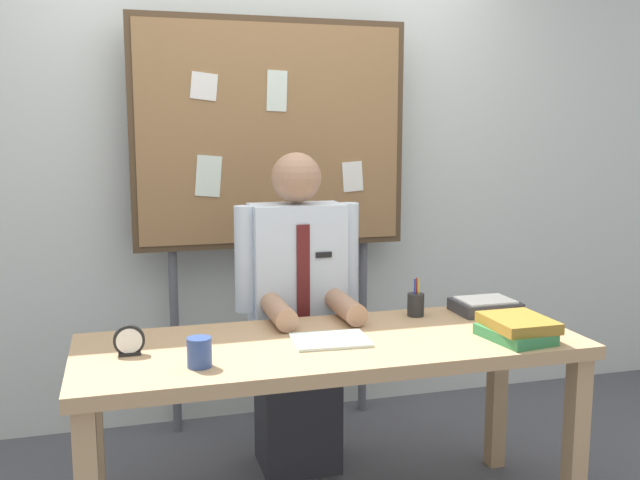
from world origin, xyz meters
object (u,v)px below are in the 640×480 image
person (298,325)px  coffee_mug (199,352)px  book_stack (517,328)px  pen_holder (416,304)px  bulletin_board (272,140)px  desk (332,363)px  open_notebook (330,340)px  paper_tray (485,306)px  desk_clock (129,342)px

person → coffee_mug: (-0.50, -0.69, 0.13)m
person → book_stack: person is taller
coffee_mug → pen_holder: size_ratio=0.61×
person → bulletin_board: 0.95m
desk → person: 0.52m
person → pen_holder: bearing=-33.3°
desk → open_notebook: open_notebook is taller
desk → book_stack: size_ratio=6.55×
person → book_stack: 0.97m
open_notebook → paper_tray: paper_tray is taller
book_stack → pen_holder: (-0.22, 0.41, 0.01)m
desk → person: size_ratio=1.30×
book_stack → open_notebook: (-0.67, 0.16, -0.04)m
desk → bulletin_board: bulletin_board is taller
coffee_mug → pen_holder: pen_holder is taller
coffee_mug → person: bearing=53.8°
paper_tray → bulletin_board: bearing=132.4°
desk → bulletin_board: 1.30m
paper_tray → coffee_mug: bearing=-163.3°
desk → paper_tray: size_ratio=7.11×
desk → book_stack: bearing=-15.3°
paper_tray → book_stack: bearing=-102.4°
desk → coffee_mug: 0.55m
open_notebook → coffee_mug: bearing=-163.2°
book_stack → coffee_mug: 1.16m
bulletin_board → desk_clock: size_ratio=19.24×
paper_tray → desk: bearing=-164.6°
open_notebook → pen_holder: (0.45, 0.25, 0.04)m
open_notebook → paper_tray: bearing=16.6°
person → paper_tray: size_ratio=5.45×
pen_holder → coffee_mug: bearing=-156.9°
book_stack → bulletin_board: bearing=118.8°
open_notebook → pen_holder: bearing=29.3°
bulletin_board → open_notebook: 1.26m
pen_holder → paper_tray: bearing=-4.9°
desk → coffee_mug: coffee_mug is taller
desk → pen_holder: bearing=28.0°
pen_holder → desk: bearing=-152.0°
pen_holder → paper_tray: (0.31, -0.03, -0.02)m
person → open_notebook: 0.55m
desk → desk_clock: desk_clock is taller
bulletin_board → open_notebook: bulletin_board is taller
person → open_notebook: (-0.01, -0.54, 0.09)m
desk_clock → paper_tray: size_ratio=0.41×
desk_clock → pen_holder: bearing=10.4°
person → bulletin_board: size_ratio=0.69×
bulletin_board → coffee_mug: size_ratio=20.89×
coffee_mug → paper_tray: size_ratio=0.38×
open_notebook → desk_clock: size_ratio=2.57×
desk → person: person is taller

